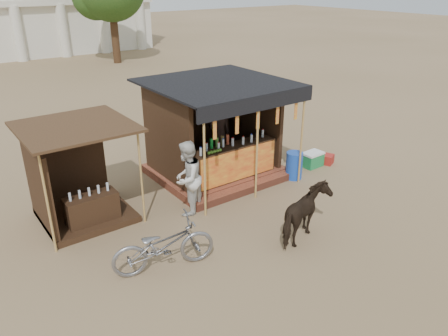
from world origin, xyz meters
name	(u,v)px	position (x,y,z in m)	size (l,w,h in m)	color
ground	(265,235)	(0.00, 0.00, 0.00)	(120.00, 120.00, 0.00)	#846B4C
main_stall	(217,142)	(1.02, 3.36, 1.03)	(3.60, 3.61, 2.78)	brown
secondary_stall	(75,187)	(-3.17, 3.24, 0.85)	(2.40, 2.40, 2.38)	#321D12
cow	(306,215)	(0.58, -0.64, 0.63)	(0.68, 1.49, 1.25)	black
motorbike	(163,245)	(-2.45, 0.28, 0.54)	(0.72, 2.07, 1.09)	gray
bystander	(187,178)	(-0.86, 1.93, 0.93)	(0.91, 0.71, 1.87)	silver
blue_barrel	(294,165)	(2.68, 1.84, 0.40)	(0.48, 0.48, 0.79)	#1743B1
red_crate	(327,159)	(4.28, 2.00, 0.14)	(0.38, 0.38, 0.29)	maroon
cooler	(312,159)	(3.74, 2.11, 0.23)	(0.66, 0.47, 0.46)	#1B7D3F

